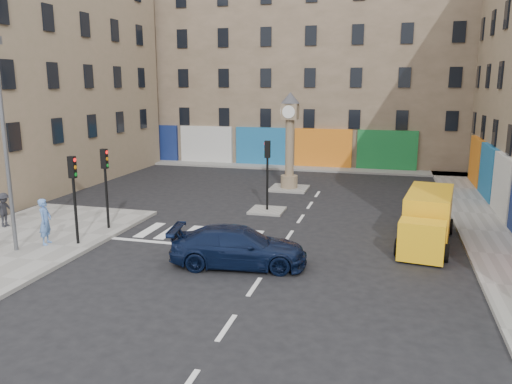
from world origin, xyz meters
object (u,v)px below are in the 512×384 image
at_px(lamp_post, 4,135).
at_px(yellow_van, 427,218).
at_px(clock_pillar, 290,135).
at_px(traffic_light_left_far, 105,176).
at_px(navy_sedan, 239,247).
at_px(traffic_light_left_near, 74,186).
at_px(pedestrian_dark, 4,210).
at_px(traffic_light_island, 267,164).
at_px(pedestrian_blue, 45,221).

xyz_separation_m(lamp_post, yellow_van, (16.11, 5.82, -3.72)).
bearing_deg(lamp_post, clock_pillar, 61.65).
distance_m(traffic_light_left_far, clock_pillar, 13.05).
bearing_deg(traffic_light_left_far, navy_sedan, -21.12).
bearing_deg(navy_sedan, clock_pillar, -5.16).
distance_m(traffic_light_left_near, navy_sedan, 7.44).
height_order(yellow_van, pedestrian_dark, yellow_van).
height_order(lamp_post, clock_pillar, lamp_post).
bearing_deg(traffic_light_island, clock_pillar, 90.00).
bearing_deg(pedestrian_blue, traffic_light_left_near, -84.79).
bearing_deg(yellow_van, navy_sedan, -137.67).
distance_m(traffic_light_left_far, navy_sedan, 7.93).
relative_size(traffic_light_left_far, pedestrian_blue, 1.91).
height_order(traffic_light_left_near, pedestrian_dark, traffic_light_left_near).
xyz_separation_m(traffic_light_left_far, yellow_van, (14.21, 2.02, -1.55)).
bearing_deg(lamp_post, pedestrian_dark, 136.58).
distance_m(traffic_light_left_far, lamp_post, 4.77).
relative_size(traffic_light_left_near, traffic_light_island, 1.00).
xyz_separation_m(traffic_light_left_near, clock_pillar, (6.30, 13.80, 0.93)).
bearing_deg(traffic_light_left_far, traffic_light_island, 40.60).
height_order(lamp_post, yellow_van, lamp_post).
bearing_deg(lamp_post, traffic_light_left_near, 36.38).
bearing_deg(traffic_light_island, pedestrian_blue, -132.46).
relative_size(traffic_light_island, lamp_post, 0.45).
bearing_deg(traffic_light_left_near, clock_pillar, 65.45).
distance_m(traffic_light_left_near, clock_pillar, 15.19).
bearing_deg(yellow_van, traffic_light_left_near, -154.74).
bearing_deg(lamp_post, navy_sedan, 6.41).
relative_size(traffic_light_island, pedestrian_blue, 1.91).
relative_size(traffic_light_left_far, clock_pillar, 0.61).
height_order(traffic_light_island, navy_sedan, traffic_light_island).
distance_m(navy_sedan, pedestrian_dark, 12.11).
xyz_separation_m(traffic_light_left_near, pedestrian_blue, (-1.21, -0.40, -1.50)).
bearing_deg(clock_pillar, lamp_post, -118.35).
xyz_separation_m(navy_sedan, pedestrian_dark, (-11.98, 1.72, 0.22)).
bearing_deg(yellow_van, traffic_light_left_far, -163.93).
distance_m(traffic_light_island, pedestrian_dark, 12.94).
bearing_deg(yellow_van, lamp_post, -152.15).
bearing_deg(traffic_light_left_near, traffic_light_island, 51.07).
xyz_separation_m(lamp_post, navy_sedan, (9.09, 1.02, -4.05)).
xyz_separation_m(traffic_light_left_far, clock_pillar, (6.30, 11.40, 0.93)).
bearing_deg(pedestrian_dark, lamp_post, -125.52).
bearing_deg(traffic_light_left_near, yellow_van, 17.26).
relative_size(traffic_light_left_far, traffic_light_island, 1.00).
relative_size(traffic_light_island, pedestrian_dark, 2.29).
height_order(lamp_post, navy_sedan, lamp_post).
relative_size(lamp_post, clock_pillar, 1.36).
height_order(lamp_post, pedestrian_dark, lamp_post).
relative_size(lamp_post, yellow_van, 1.36).
relative_size(traffic_light_left_near, yellow_van, 0.61).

